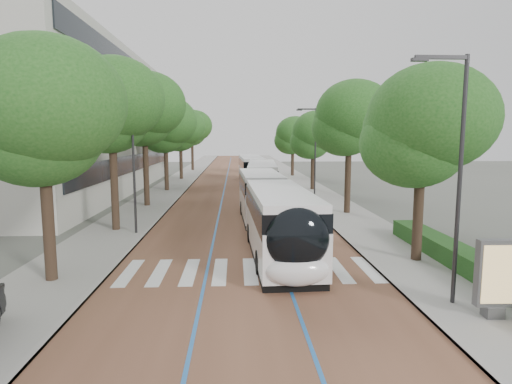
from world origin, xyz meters
TOP-DOWN VIEW (x-y plane):
  - ground at (0.00, 0.00)m, footprint 160.00×160.00m
  - road at (0.00, 40.00)m, footprint 11.00×140.00m
  - sidewalk_left at (-7.50, 40.00)m, footprint 4.00×140.00m
  - sidewalk_right at (7.50, 40.00)m, footprint 4.00×140.00m
  - kerb_left at (-5.60, 40.00)m, footprint 0.20×140.00m
  - kerb_right at (5.60, 40.00)m, footprint 0.20×140.00m
  - zebra_crossing at (0.20, 1.00)m, footprint 10.55×3.60m
  - lane_line_left at (-1.60, 40.00)m, footprint 0.12×126.00m
  - lane_line_right at (1.60, 40.00)m, footprint 0.12×126.00m
  - office_building at (-19.47, 28.00)m, footprint 18.11×40.00m
  - hedge at (9.10, 0.00)m, footprint 1.20×14.00m
  - streetlight_near at (6.62, -3.00)m, footprint 1.82×0.20m
  - streetlight_far at (6.62, 22.00)m, footprint 1.82×0.20m
  - lamp_post_left at (-6.10, 8.00)m, footprint 0.14×0.14m
  - trees_left at (-7.50, 26.33)m, footprint 6.11×60.89m
  - trees_right at (7.70, 21.59)m, footprint 5.47×47.43m
  - lead_bus at (1.49, 6.74)m, footprint 3.17×18.47m
  - bus_queued_0 at (2.04, 22.58)m, footprint 3.18×12.51m
  - bus_queued_1 at (1.54, 35.09)m, footprint 2.99×12.48m
  - ad_panel at (7.44, -4.19)m, footprint 1.17×0.46m

SIDE VIEW (x-z plane):
  - ground at x=0.00m, z-range 0.00..0.00m
  - road at x=0.00m, z-range 0.00..0.02m
  - lane_line_left at x=-1.60m, z-range 0.02..0.03m
  - lane_line_right at x=1.60m, z-range 0.02..0.03m
  - zebra_crossing at x=0.20m, z-range 0.02..0.03m
  - sidewalk_left at x=-7.50m, z-range 0.00..0.12m
  - sidewalk_right at x=7.50m, z-range 0.00..0.12m
  - kerb_left at x=-5.60m, z-range -0.01..0.13m
  - kerb_right at x=5.60m, z-range -0.01..0.13m
  - hedge at x=9.10m, z-range 0.12..0.92m
  - ad_panel at x=7.44m, z-range 0.18..2.60m
  - bus_queued_0 at x=2.04m, z-range 0.02..3.22m
  - bus_queued_1 at x=1.54m, z-range 0.02..3.22m
  - lead_bus at x=1.49m, z-range 0.03..3.23m
  - lamp_post_left at x=-6.10m, z-range 0.12..8.12m
  - streetlight_near at x=6.62m, z-range 0.82..8.82m
  - streetlight_far at x=6.62m, z-range 0.82..8.82m
  - trees_right at x=7.70m, z-range 1.40..10.38m
  - trees_left at x=-7.50m, z-range 1.71..11.74m
  - office_building at x=-19.47m, z-range 0.00..14.00m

